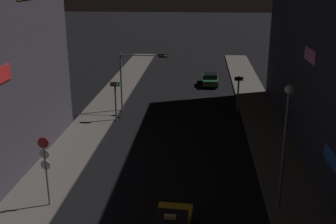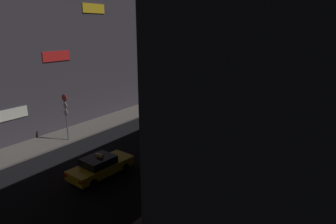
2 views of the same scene
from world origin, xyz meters
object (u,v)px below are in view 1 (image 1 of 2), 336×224
object	(u,v)px
traffic_light_overhead	(138,70)
traffic_light_left_kerb	(115,93)
street_lamp_near_block	(286,125)
sign_pole_left	(46,165)
traffic_light_right_kerb	(238,86)
far_car	(210,79)

from	to	relation	value
traffic_light_overhead	traffic_light_left_kerb	distance (m)	3.55
traffic_light_overhead	traffic_light_left_kerb	bearing A→B (deg)	-120.45
traffic_light_overhead	street_lamp_near_block	size ratio (longest dim) A/B	0.82
traffic_light_overhead	sign_pole_left	world-z (taller)	traffic_light_overhead
sign_pole_left	street_lamp_near_block	bearing A→B (deg)	3.79
traffic_light_right_kerb	street_lamp_near_block	xyz separation A→B (m)	(0.89, -17.77, 2.50)
traffic_light_overhead	sign_pole_left	distance (m)	17.58
traffic_light_left_kerb	sign_pole_left	bearing A→B (deg)	-93.15
far_car	traffic_light_right_kerb	size ratio (longest dim) A/B	1.32
traffic_light_overhead	traffic_light_left_kerb	world-z (taller)	traffic_light_overhead
traffic_light_left_kerb	street_lamp_near_block	world-z (taller)	street_lamp_near_block
traffic_light_right_kerb	sign_pole_left	bearing A→B (deg)	-122.51
sign_pole_left	traffic_light_overhead	bearing A→B (deg)	82.02
traffic_light_right_kerb	traffic_light_left_kerb	bearing A→B (deg)	-159.91
far_car	traffic_light_right_kerb	world-z (taller)	traffic_light_right_kerb
traffic_light_left_kerb	traffic_light_right_kerb	xyz separation A→B (m)	(11.06, 4.05, -0.18)
far_car	traffic_light_left_kerb	size ratio (longest dim) A/B	1.22
far_car	traffic_light_left_kerb	xyz separation A→B (m)	(-8.60, -13.79, 1.90)
traffic_light_left_kerb	traffic_light_right_kerb	size ratio (longest dim) A/B	1.08
traffic_light_right_kerb	far_car	bearing A→B (deg)	104.17
traffic_light_overhead	traffic_light_right_kerb	bearing A→B (deg)	7.68
traffic_light_left_kerb	street_lamp_near_block	bearing A→B (deg)	-48.96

